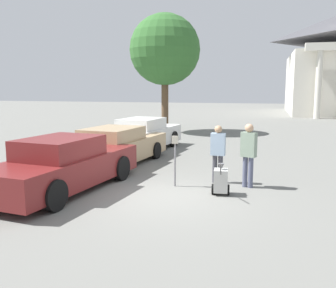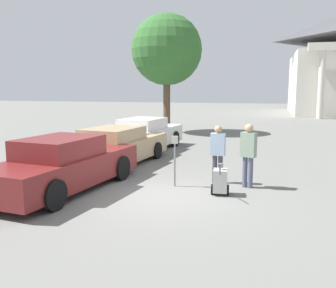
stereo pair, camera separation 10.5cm
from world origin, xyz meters
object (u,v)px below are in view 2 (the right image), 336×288
parked_car_white (144,135)px  person_worker (218,150)px  parked_car_maroon (64,165)px  equipment_cart (220,181)px  parking_meter (175,152)px  person_supervisor (248,151)px  parked_car_tan (116,147)px

parked_car_white → person_worker: 6.37m
parked_car_maroon → equipment_cart: size_ratio=5.30×
parking_meter → person_worker: person_worker is taller
parking_meter → equipment_cart: size_ratio=1.47×
person_supervisor → equipment_cart: bearing=76.2°
parked_car_maroon → parked_car_tan: (0.00, 3.61, -0.05)m
parked_car_white → equipment_cart: bearing=-48.6°
parked_car_white → equipment_cart: size_ratio=5.33×
parking_meter → person_worker: size_ratio=0.85×
parked_car_tan → parked_car_white: parked_car_white is taller
parked_car_tan → person_worker: size_ratio=3.18×
parked_car_maroon → parked_car_tan: parked_car_maroon is taller
parked_car_tan → parking_meter: size_ratio=3.75×
equipment_cart → person_supervisor: bearing=50.0°
parked_car_white → parking_meter: size_ratio=3.63×
parked_car_tan → parking_meter: bearing=-33.0°
parking_meter → person_supervisor: person_supervisor is taller
parked_car_white → person_worker: size_ratio=3.09×
person_worker → person_supervisor: bearing=164.7°
person_worker → equipment_cart: size_ratio=1.73×
person_worker → equipment_cart: person_worker is taller
parked_car_white → equipment_cart: 7.52m
parked_car_maroon → parking_meter: 3.10m
parking_meter → parked_car_white: bearing=116.6°
parked_car_tan → equipment_cart: size_ratio=5.49×
person_worker → parked_car_white: bearing=-48.2°
parked_car_tan → parked_car_white: size_ratio=1.03×
parked_car_tan → person_worker: (3.98, -1.69, 0.33)m
person_worker → equipment_cart: (0.24, -1.24, -0.60)m
person_supervisor → parked_car_maroon: bearing=39.4°
person_supervisor → parked_car_white: bearing=-26.1°
parked_car_white → parking_meter: (2.84, -5.68, 0.32)m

